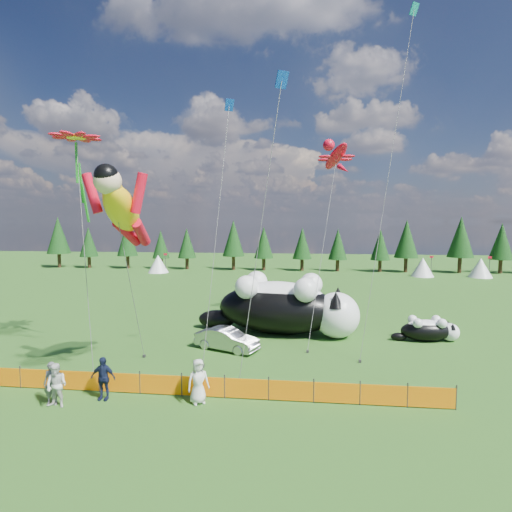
# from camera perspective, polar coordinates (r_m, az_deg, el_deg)

# --- Properties ---
(ground) EXTENTS (160.00, 160.00, 0.00)m
(ground) POSITION_cam_1_polar(r_m,az_deg,el_deg) (22.18, -5.59, -16.23)
(ground) COLOR #13380A
(ground) RESTS_ON ground
(safety_fence) EXTENTS (22.06, 0.06, 1.10)m
(safety_fence) POSITION_cam_1_polar(r_m,az_deg,el_deg) (19.28, -7.57, -17.99)
(safety_fence) COLOR #262626
(safety_fence) RESTS_ON ground
(tree_line) EXTENTS (90.00, 4.00, 8.00)m
(tree_line) POSITION_cam_1_polar(r_m,az_deg,el_deg) (65.49, 2.67, 1.42)
(tree_line) COLOR black
(tree_line) RESTS_ON ground
(festival_tents) EXTENTS (50.00, 3.20, 2.80)m
(festival_tents) POSITION_cam_1_polar(r_m,az_deg,el_deg) (60.93, 12.72, -1.41)
(festival_tents) COLOR white
(festival_tents) RESTS_ON ground
(cat_large) EXTENTS (11.79, 5.52, 4.27)m
(cat_large) POSITION_cam_1_polar(r_m,az_deg,el_deg) (28.73, 4.18, -7.08)
(cat_large) COLOR black
(cat_large) RESTS_ON ground
(cat_small) EXTENTS (4.53, 1.84, 1.64)m
(cat_small) POSITION_cam_1_polar(r_m,az_deg,el_deg) (29.62, 23.50, -9.60)
(cat_small) COLOR black
(cat_small) RESTS_ON ground
(car) EXTENTS (4.36, 2.85, 1.36)m
(car) POSITION_cam_1_polar(r_m,az_deg,el_deg) (25.51, -4.18, -11.76)
(car) COLOR #AEAEB3
(car) RESTS_ON ground
(spectator_a) EXTENTS (0.74, 0.53, 1.88)m
(spectator_a) POSITION_cam_1_polar(r_m,az_deg,el_deg) (20.37, -27.17, -15.90)
(spectator_a) COLOR #5B5C60
(spectator_a) RESTS_ON ground
(spectator_b) EXTENTS (0.96, 0.60, 1.92)m
(spectator_b) POSITION_cam_1_polar(r_m,az_deg,el_deg) (20.00, -26.62, -16.22)
(spectator_b) COLOR silver
(spectator_b) RESTS_ON ground
(spectator_c) EXTENTS (1.16, 0.61, 1.96)m
(spectator_c) POSITION_cam_1_polar(r_m,az_deg,el_deg) (19.97, -21.01, -15.98)
(spectator_c) COLOR #131A36
(spectator_c) RESTS_ON ground
(spectator_e) EXTENTS (1.15, 1.04, 1.98)m
(spectator_e) POSITION_cam_1_polar(r_m,az_deg,el_deg) (18.58, -8.26, -17.29)
(spectator_e) COLOR silver
(spectator_e) RESTS_ON ground
(superhero_kite) EXTENTS (5.28, 6.28, 11.09)m
(superhero_kite) POSITION_cam_1_polar(r_m,az_deg,el_deg) (20.60, -18.61, 6.32)
(superhero_kite) COLOR yellow
(superhero_kite) RESTS_ON ground
(gecko_kite) EXTENTS (4.36, 11.05, 15.22)m
(gecko_kite) POSITION_cam_1_polar(r_m,az_deg,el_deg) (32.36, 11.32, 13.72)
(gecko_kite) COLOR red
(gecko_kite) RESTS_ON ground
(flower_kite) EXTENTS (4.24, 5.17, 13.32)m
(flower_kite) POSITION_cam_1_polar(r_m,az_deg,el_deg) (25.66, -24.33, 14.87)
(flower_kite) COLOR red
(flower_kite) RESTS_ON ground
(diamond_kite_a) EXTENTS (1.20, 5.62, 16.55)m
(diamond_kite_a) POSITION_cam_1_polar(r_m,az_deg,el_deg) (27.14, -3.99, 19.33)
(diamond_kite_a) COLOR #0B3EAC
(diamond_kite_a) RESTS_ON ground
(diamond_kite_b) EXTENTS (4.65, 7.20, 23.67)m
(diamond_kite_b) POSITION_cam_1_polar(r_m,az_deg,el_deg) (32.57, 21.32, 28.17)
(diamond_kite_b) COLOR #0DA093
(diamond_kite_b) RESTS_ON ground
(diamond_kite_c) EXTENTS (2.49, 1.70, 15.26)m
(diamond_kite_c) POSITION_cam_1_polar(r_m,az_deg,el_deg) (19.79, 3.44, 22.13)
(diamond_kite_c) COLOR #0B3EAC
(diamond_kite_c) RESTS_ON ground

